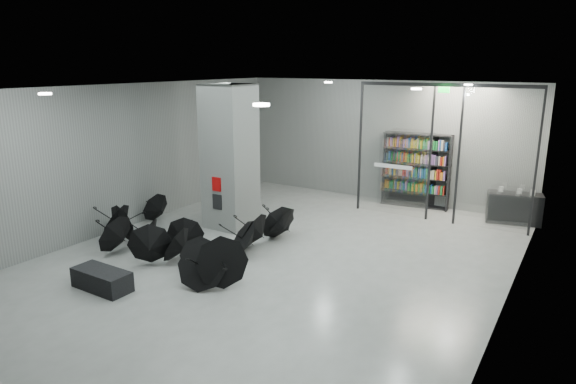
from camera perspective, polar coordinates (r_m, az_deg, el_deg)
The scene contains 10 objects.
room at distance 10.89m, azimuth -2.77°, elevation 5.47°, with size 14.00×14.02×4.01m.
column at distance 14.08m, azimuth -6.62°, elevation 3.96°, with size 1.20×1.20×4.00m, color slate.
fire_cabinet at distance 13.74m, azimuth -8.12°, elevation 0.88°, with size 0.28×0.04×0.38m, color #A50A07.
info_panel at distance 13.87m, azimuth -8.05°, elevation -1.13°, with size 0.30×0.03×0.42m, color black.
exit_sign at distance 14.68m, azimuth 17.29°, elevation 11.01°, with size 0.30×0.06×0.15m, color #0CE533.
glass_partition at distance 15.05m, azimuth 16.98°, elevation 4.80°, with size 5.06×0.08×4.00m.
bench at distance 11.18m, azimuth -20.37°, elevation -9.29°, with size 1.31×0.56×0.42m, color black.
bookshelf at distance 16.69m, azimuth 14.35°, elevation 2.41°, with size 2.16×0.43×2.38m, color black, non-canonical shape.
shop_counter at distance 16.01m, azimuth 24.26°, elevation -1.68°, with size 1.49×0.59×0.89m, color black.
umbrella_cluster at distance 12.55m, azimuth -10.55°, elevation -5.54°, with size 5.42×4.65×1.31m.
Camera 1 is at (6.04, -8.91, 4.54)m, focal length 31.31 mm.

